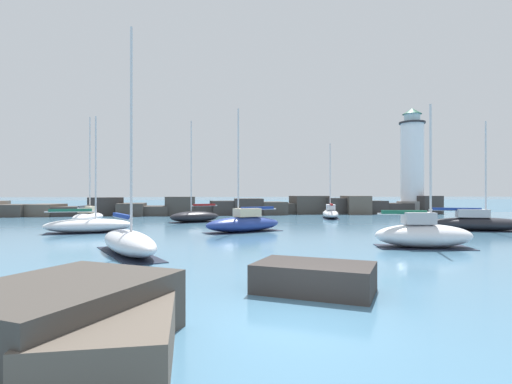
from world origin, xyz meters
TOP-DOWN VIEW (x-y plane):
  - ground_plane at (0.00, 0.00)m, footprint 600.00×600.00m
  - open_sea_beyond at (0.00, 106.49)m, footprint 400.00×116.00m
  - breakwater_jetty at (1.38, 46.41)m, footprint 63.91×6.78m
  - lighthouse at (28.71, 46.28)m, footprint 4.39×4.39m
  - foreground_rocks at (-3.40, -0.20)m, footprint 10.77×7.98m
  - sailboat_moored_0 at (13.33, 37.58)m, footprint 3.92×8.50m
  - sailboat_moored_1 at (-2.77, 32.52)m, footprint 5.71×4.12m
  - sailboat_moored_2 at (19.64, 20.13)m, footprint 7.89×4.68m
  - sailboat_moored_4 at (-5.60, 11.24)m, footprint 4.49×7.16m
  - sailboat_moored_5 at (1.17, 21.70)m, footprint 6.71×4.70m
  - sailboat_moored_6 at (-10.52, 22.62)m, footprint 6.65×3.39m
  - sailboat_moored_7 at (-13.73, 34.33)m, footprint 2.78×6.31m
  - sailboat_moored_8 at (10.01, 11.60)m, footprint 5.59×3.38m

SIDE VIEW (x-z plane):
  - ground_plane at x=0.00m, z-range 0.00..0.00m
  - open_sea_beyond at x=0.00m, z-range 0.00..0.01m
  - foreground_rocks at x=-3.40m, z-range -0.12..1.15m
  - sailboat_moored_6 at x=-10.52m, z-range -3.85..4.98m
  - sailboat_moored_0 at x=13.33m, z-range -3.94..5.14m
  - sailboat_moored_1 at x=-2.77m, z-range -4.58..5.80m
  - sailboat_moored_7 at x=-13.73m, z-range -4.87..6.10m
  - sailboat_moored_2 at x=19.64m, z-range -3.71..4.98m
  - sailboat_moored_4 at x=-5.60m, z-range -4.84..6.10m
  - sailboat_moored_5 at x=1.17m, z-range -4.04..5.42m
  - sailboat_moored_8 at x=10.01m, z-range -3.21..4.68m
  - breakwater_jetty at x=1.38m, z-range -0.28..2.32m
  - lighthouse at x=28.71m, z-range -0.94..14.60m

